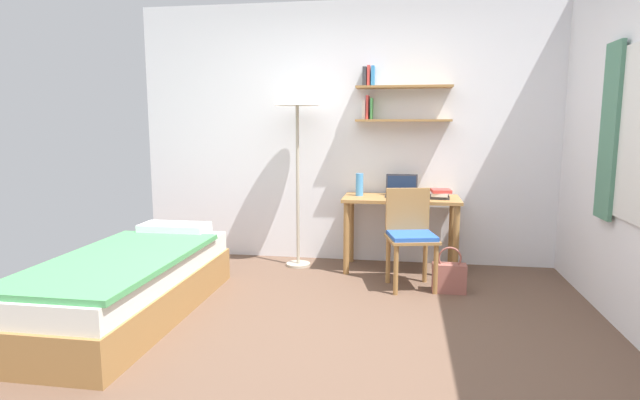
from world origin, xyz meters
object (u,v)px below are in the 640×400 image
(bed, at_px, (129,285))
(water_bottle, at_px, (360,185))
(book_stack, at_px, (440,194))
(handbag, at_px, (449,277))
(desk_chair, at_px, (410,233))
(laptop, at_px, (402,191))
(desk, at_px, (401,211))
(standing_lamp, at_px, (297,102))

(bed, xyz_separation_m, water_bottle, (1.56, 1.56, 0.58))
(book_stack, xyz_separation_m, handbag, (0.06, -0.59, -0.62))
(water_bottle, height_order, book_stack, water_bottle)
(desk_chair, distance_m, laptop, 0.65)
(desk, distance_m, water_bottle, 0.47)
(desk_chair, height_order, handbag, desk_chair)
(standing_lamp, relative_size, book_stack, 7.67)
(bed, relative_size, standing_lamp, 1.13)
(laptop, relative_size, book_stack, 1.31)
(desk_chair, height_order, laptop, laptop)
(bed, distance_m, laptop, 2.59)
(book_stack, bearing_deg, desk_chair, -120.07)
(book_stack, bearing_deg, bed, -146.95)
(bed, xyz_separation_m, book_stack, (2.32, 1.51, 0.52))
(desk_chair, xyz_separation_m, water_bottle, (-0.49, 0.53, 0.35))
(bed, height_order, handbag, bed)
(desk, relative_size, laptop, 3.56)
(desk, relative_size, handbag, 2.79)
(laptop, xyz_separation_m, book_stack, (0.36, -0.10, -0.01))
(laptop, bearing_deg, water_bottle, -173.56)
(standing_lamp, bearing_deg, handbag, -22.89)
(desk_chair, bearing_deg, handbag, -19.40)
(laptop, bearing_deg, standing_lamp, -174.88)
(desk, height_order, handbag, desk)
(water_bottle, relative_size, book_stack, 0.93)
(laptop, bearing_deg, desk, -91.21)
(standing_lamp, height_order, water_bottle, standing_lamp)
(water_bottle, bearing_deg, bed, -134.84)
(desk, bearing_deg, standing_lamp, -179.26)
(desk, distance_m, laptop, 0.20)
(desk_chair, xyz_separation_m, laptop, (-0.08, 0.57, 0.29))
(desk, relative_size, desk_chair, 1.29)
(standing_lamp, xyz_separation_m, book_stack, (1.36, -0.01, -0.85))
(desk, bearing_deg, desk_chair, -80.10)
(handbag, bearing_deg, standing_lamp, 157.11)
(water_bottle, distance_m, book_stack, 0.77)
(bed, distance_m, water_bottle, 2.28)
(desk_chair, xyz_separation_m, standing_lamp, (-1.09, 0.48, 1.13))
(laptop, relative_size, water_bottle, 1.41)
(bed, height_order, laptop, laptop)
(bed, xyz_separation_m, desk_chair, (2.04, 1.04, 0.24))
(desk, relative_size, standing_lamp, 0.61)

